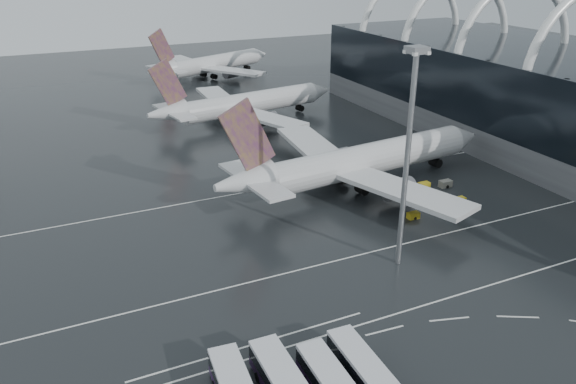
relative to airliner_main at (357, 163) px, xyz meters
name	(u,v)px	position (x,y,z in m)	size (l,w,h in m)	color
ground	(427,293)	(-9.74, -33.34, -4.94)	(420.00, 420.00, 0.00)	black
lane_marking_near	(437,301)	(-9.74, -35.34, -4.94)	(120.00, 0.25, 0.01)	white
lane_marking_mid	(375,251)	(-9.74, -21.34, -4.94)	(120.00, 0.25, 0.01)	white
lane_marking_far	(293,184)	(-9.74, 6.66, -4.94)	(120.00, 0.25, 0.01)	white
bus_bay_line_north	(253,345)	(-33.74, -33.34, -4.94)	(28.00, 0.25, 0.01)	white
airliner_main	(357,163)	(0.00, 0.00, 0.00)	(58.34, 50.86, 19.74)	silver
airliner_gate_b	(243,105)	(-3.72, 48.30, -0.45)	(51.63, 45.89, 17.95)	silver
airliner_gate_c	(210,64)	(4.87, 101.78, -0.43)	(48.61, 44.37, 18.05)	silver
bus_row_near_d	(368,376)	(-25.87, -44.53, -3.23)	(3.40, 12.79, 3.12)	#291440
floodlight_mast	(409,135)	(-8.65, -25.42, 13.83)	(2.29, 2.29, 29.85)	gray
gse_cart_belly_a	(459,201)	(12.43, -13.56, -4.37)	(2.12, 1.25, 1.16)	#B69C18
gse_cart_belly_b	(445,184)	(15.17, -6.61, -4.32)	(2.31, 1.36, 1.26)	slate
gse_cart_belly_c	(413,215)	(1.81, -14.87, -4.41)	(1.96, 1.16, 1.07)	#B69C18
gse_cart_belly_e	(424,185)	(11.17, -5.50, -4.37)	(2.10, 1.24, 1.15)	#B69C18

